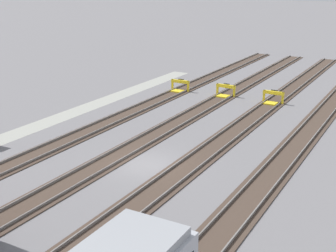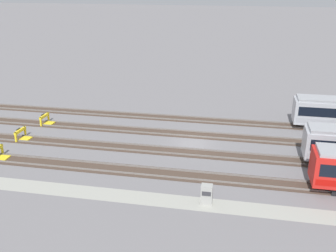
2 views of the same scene
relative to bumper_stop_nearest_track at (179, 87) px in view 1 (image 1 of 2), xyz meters
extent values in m
plane|color=slate|center=(18.14, 7.33, -0.51)|extent=(400.00, 400.00, 0.00)
cube|color=#9E9E93|center=(18.14, -4.40, -0.51)|extent=(54.00, 2.00, 0.01)
cube|color=#47382D|center=(18.14, 0.00, -0.48)|extent=(90.00, 2.23, 0.06)
cube|color=slate|center=(18.14, 0.71, -0.38)|extent=(90.00, 0.07, 0.15)
cube|color=slate|center=(18.14, -0.72, -0.38)|extent=(90.00, 0.07, 0.15)
cube|color=#47382D|center=(18.14, 4.88, -0.48)|extent=(90.00, 2.24, 0.06)
cube|color=slate|center=(18.14, 5.60, -0.38)|extent=(90.00, 0.07, 0.15)
cube|color=slate|center=(18.14, 4.17, -0.38)|extent=(90.00, 0.07, 0.15)
cube|color=#47382D|center=(18.14, 9.77, -0.48)|extent=(90.00, 2.24, 0.06)
cube|color=slate|center=(18.14, 10.49, -0.38)|extent=(90.00, 0.07, 0.15)
cube|color=slate|center=(18.14, 9.05, -0.38)|extent=(90.00, 0.07, 0.15)
cube|color=#47382D|center=(18.14, 14.66, -0.48)|extent=(90.00, 2.23, 0.06)
cube|color=slate|center=(18.14, 15.38, -0.38)|extent=(90.00, 0.07, 0.15)
cube|color=slate|center=(18.14, 13.94, -0.38)|extent=(90.00, 0.07, 0.15)
cube|color=#B21E99|center=(29.08, 14.74, 2.54)|extent=(0.08, 0.70, 0.56)
cube|color=yellow|center=(-0.26, 0.90, 0.06)|extent=(0.18, 0.18, 1.15)
cube|color=yellow|center=(-0.23, -0.90, 0.06)|extent=(0.18, 0.18, 1.15)
cube|color=yellow|center=(-0.24, 0.00, 0.49)|extent=(0.27, 2.00, 0.30)
cube|color=yellow|center=(0.31, 0.01, -0.42)|extent=(1.12, 1.10, 0.18)
cube|color=black|center=(-0.42, -0.01, 0.49)|extent=(0.13, 0.60, 0.44)
cube|color=yellow|center=(-0.54, 5.78, 0.06)|extent=(0.19, 0.19, 1.15)
cube|color=yellow|center=(-0.60, 3.98, 0.06)|extent=(0.19, 0.19, 1.15)
cube|color=yellow|center=(-0.57, 4.88, 0.49)|extent=(0.31, 2.01, 0.30)
cube|color=yellow|center=(-0.02, 4.86, -0.42)|extent=(1.14, 1.12, 0.18)
cube|color=black|center=(-0.75, 4.89, 0.49)|extent=(0.14, 0.60, 0.44)
cube|color=yellow|center=(-0.21, 10.67, 0.06)|extent=(0.19, 0.19, 1.15)
cube|color=yellow|center=(-0.27, 8.87, 0.06)|extent=(0.19, 0.19, 1.15)
cube|color=yellow|center=(-0.24, 9.77, 0.49)|extent=(0.31, 2.01, 0.30)
cube|color=yellow|center=(0.31, 9.75, -0.42)|extent=(1.13, 1.12, 0.18)
cube|color=black|center=(-0.42, 9.78, 0.49)|extent=(0.14, 0.60, 0.44)
camera|label=1|loc=(41.27, 21.81, 10.91)|focal=50.00mm
camera|label=2|loc=(22.85, -31.05, 16.41)|focal=42.00mm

